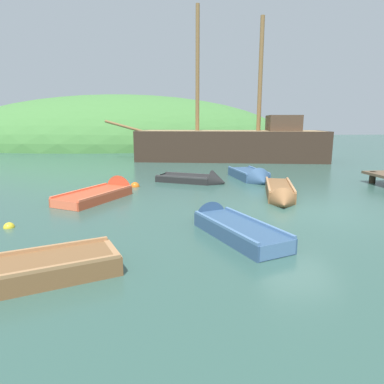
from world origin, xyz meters
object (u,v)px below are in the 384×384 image
Objects in this scene: sailing_ship at (232,149)px; rowboat_near_dock at (280,194)px; rowboat_center at (227,227)px; rowboat_portside at (107,194)px; buoy_yellow at (9,228)px; buoy_orange at (135,187)px; rowboat_outer_right at (252,177)px; rowboat_far at (197,181)px.

sailing_ship is 12.74m from rowboat_near_dock.
rowboat_center is 5.98m from rowboat_portside.
rowboat_center is at bearing -9.41° from buoy_yellow.
rowboat_portside is at bearing 18.65° from rowboat_center.
rowboat_portside is at bearing -81.69° from rowboat_near_dock.
rowboat_center is 5.91m from buoy_yellow.
rowboat_near_dock is (6.55, -0.93, 0.05)m from rowboat_portside.
rowboat_near_dock is 9.92× the size of buoy_orange.
buoy_orange is 6.37m from buoy_yellow.
rowboat_outer_right is at bearing 11.29° from buoy_orange.
rowboat_outer_right is at bearing 35.31° from rowboat_far.
sailing_ship is 8.82m from rowboat_outer_right.
sailing_ship reaches higher than rowboat_near_dock.
rowboat_portside is 1.08× the size of rowboat_outer_right.
rowboat_near_dock is at bearing 17.75° from buoy_yellow.
buoy_yellow is (-2.09, -3.69, -0.09)m from rowboat_portside.
sailing_ship is 4.28× the size of rowboat_portside.
rowboat_far reaches higher than buoy_orange.
sailing_ship is at bearing 56.33° from buoy_orange.
buoy_orange is (-6.57, -9.86, -0.85)m from sailing_ship.
sailing_ship is 4.64× the size of rowboat_outer_right.
buoy_orange is (-2.77, 6.55, -0.12)m from rowboat_center.
rowboat_center is 1.06× the size of rowboat_outer_right.
sailing_ship is 40.30× the size of buoy_orange.
rowboat_center is 0.92× the size of rowboat_near_dock.
rowboat_near_dock is 6.26m from buoy_orange.
rowboat_far reaches higher than rowboat_center.
rowboat_portside is at bearing -119.03° from rowboat_far.
buoy_yellow is (-5.92, -6.29, -0.08)m from rowboat_far.
buoy_orange is 1.40× the size of buoy_yellow.
rowboat_far is (-3.71, -9.15, -0.76)m from sailing_ship.
rowboat_portside is at bearing -117.11° from buoy_orange.
rowboat_outer_right reaches higher than rowboat_center.
rowboat_portside is 9.42× the size of buoy_orange.
sailing_ship is 4.06× the size of rowboat_near_dock.
sailing_ship reaches higher than rowboat_portside.
buoy_yellow is at bearing 69.08° from sailing_ship.
rowboat_near_dock is at bearing 96.58° from sailing_ship.
rowboat_center is at bearing -26.20° from rowboat_outer_right.
rowboat_center reaches higher than buoy_yellow.
rowboat_outer_right reaches higher than rowboat_portside.
rowboat_near_dock reaches higher than buoy_orange.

